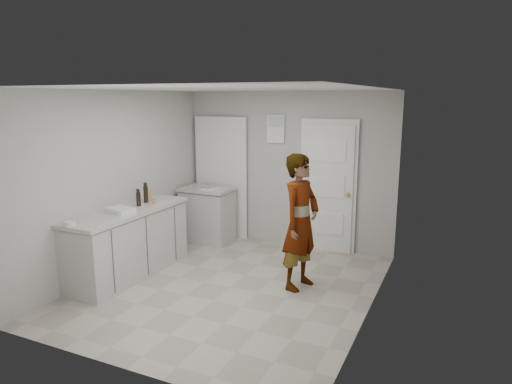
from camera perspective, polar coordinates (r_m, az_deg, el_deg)
The scene contains 12 objects.
ground at distance 6.01m, azimuth -3.21°, elevation -11.78°, with size 4.00×4.00×0.00m, color gray.
room_shell at distance 7.48m, azimuth 2.53°, elevation 1.16°, with size 4.00×4.00×4.00m.
main_counter at distance 6.49m, azimuth -15.57°, elevation -6.40°, with size 0.64×1.96×0.93m.
side_counter at distance 7.74m, azimuth -6.05°, elevation -3.07°, with size 0.84×0.61×0.93m.
person at distance 5.77m, azimuth 5.59°, elevation -3.75°, with size 0.63×0.41×1.73m, color silver.
cake_mix_box at distance 6.74m, azimuth -13.36°, elevation -0.42°, with size 0.11×0.05×0.18m, color olive.
spice_jar at distance 6.58m, azimuth -12.62°, elevation -1.12°, with size 0.05×0.05×0.08m, color #A2805C.
oil_cruet_a at distance 6.50m, azimuth -14.49°, elevation -0.69°, with size 0.06×0.06×0.25m.
oil_cruet_b at distance 6.68m, azimuth -13.62°, elevation -0.10°, with size 0.07×0.07×0.29m.
baking_dish at distance 6.22m, azimuth -16.64°, elevation -2.19°, with size 0.39×0.31×0.06m.
egg_bowl at distance 5.78m, azimuth -22.23°, elevation -3.67°, with size 0.14×0.14×0.05m.
papers at distance 7.54m, azimuth -5.62°, elevation 0.46°, with size 0.23×0.29×0.01m, color white.
Camera 1 is at (2.61, -4.86, 2.40)m, focal length 32.00 mm.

